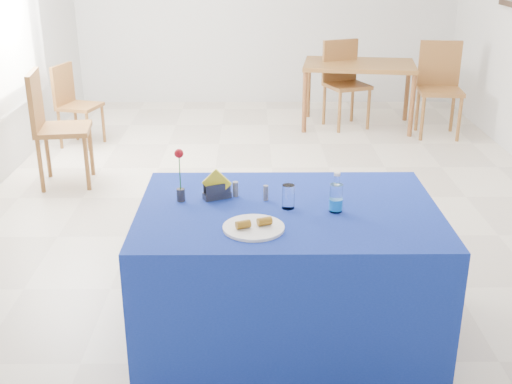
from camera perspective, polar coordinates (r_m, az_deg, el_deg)
floor at (r=5.57m, az=1.68°, el=-0.48°), size 7.00×7.00×0.00m
curtain at (r=6.37m, az=-21.41°, el=15.31°), size 0.04×1.75×1.85m
plate at (r=3.16m, az=-0.22°, el=-3.19°), size 0.31×0.31×0.01m
drinking_glass at (r=3.39m, az=2.89°, el=-0.41°), size 0.07×0.07×0.13m
salt_shaker at (r=3.55m, az=-1.83°, el=0.27°), size 0.03×0.03×0.08m
pepper_shaker at (r=3.49m, az=0.87°, el=-0.08°), size 0.03×0.03×0.08m
blue_table at (r=3.58m, az=2.78°, el=-6.97°), size 1.60×1.10×0.76m
water_bottle at (r=3.36m, az=7.12°, el=-0.59°), size 0.07×0.07×0.21m
napkin_holder at (r=3.52m, az=-3.49°, el=0.17°), size 0.16×0.12×0.17m
rose_vase at (r=3.47m, az=-6.77°, el=1.41°), size 0.05×0.05×0.30m
oak_table at (r=7.67m, az=9.15°, el=10.70°), size 1.37×0.99×0.76m
chair_bg_left at (r=7.71m, az=7.80°, el=10.07°), size 0.58×0.58×1.00m
chair_bg_right at (r=7.57m, az=16.00°, el=9.40°), size 0.51×0.51×1.04m
chair_win_a at (r=5.98m, az=-17.73°, el=6.07°), size 0.52×0.52×1.03m
chair_win_b at (r=7.15m, az=-16.00°, el=7.92°), size 0.48×0.48×0.87m
banana_pieces at (r=3.15m, az=-0.17°, el=-2.75°), size 0.19×0.10×0.04m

